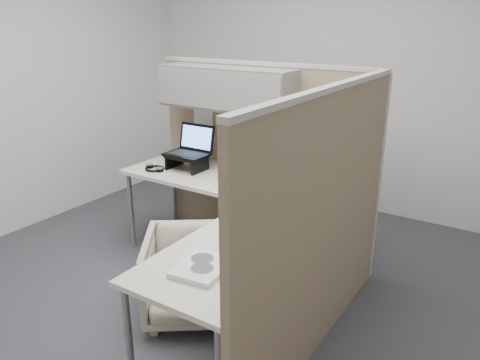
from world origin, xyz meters
The scene contains 18 objects.
ground centered at (0.00, 0.00, 0.00)m, with size 4.50×4.50×0.00m, color #37373C.
partition_back centered at (-0.22, 0.83, 1.10)m, with size 2.00×0.36×1.63m.
partition_right centered at (0.90, -0.07, 0.82)m, with size 0.07×2.03×1.63m.
desk centered at (0.12, 0.13, 0.69)m, with size 2.00×1.98×0.73m.
office_chair centered at (0.04, -0.26, 0.33)m, with size 0.63×0.59×0.65m, color #B9AC93.
monitor_left centered at (0.15, 0.68, 1.00)m, with size 0.43×0.20×0.47m.
monitor_right centered at (0.66, 0.54, 1.00)m, with size 0.34×0.33×0.47m.
laptop_station centered at (-0.62, 0.56, 0.87)m, with size 0.35×0.30×0.37m.
keyboard centered at (0.16, 0.35, 0.74)m, with size 0.44×0.15×0.02m, color black.
mouse centered at (0.59, 0.32, 0.75)m, with size 0.11×0.07×0.04m, color black.
travel_mug centered at (0.34, 0.60, 0.82)m, with size 0.09×0.09×0.19m.
soda_can_green centered at (0.74, 0.32, 0.79)m, with size 0.07×0.07×0.12m, color black.
soda_can_silver centered at (0.61, 0.47, 0.79)m, with size 0.07×0.07×0.12m, color black.
sticky_note_d centered at (-0.09, 0.44, 0.73)m, with size 0.08×0.08×0.01m, color yellow.
sticky_note_b centered at (-0.03, 0.31, 0.73)m, with size 0.08×0.08×0.01m, color yellow.
headphones centered at (-0.85, 0.37, 0.74)m, with size 0.21×0.20×0.03m.
paper_stack centered at (0.52, -0.76, 0.75)m, with size 0.28×0.33×0.03m.
desk_clock centered at (0.67, -0.26, 0.77)m, with size 0.08×0.08×0.08m.
Camera 1 is at (1.84, -2.44, 1.96)m, focal length 35.00 mm.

